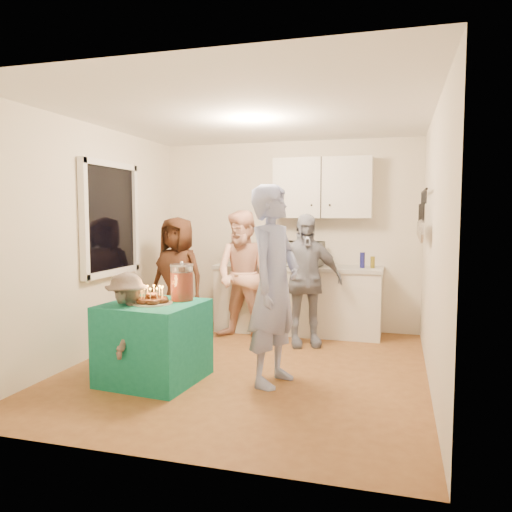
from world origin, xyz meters
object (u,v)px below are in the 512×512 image
(punch_jar, at_px, (182,283))
(woman_back_right, at_px, (304,280))
(microwave, at_px, (300,254))
(child_near_left, at_px, (127,329))
(counter, at_px, (298,301))
(man_birthday, at_px, (274,285))
(woman_back_center, at_px, (244,275))
(woman_back_left, at_px, (178,278))
(party_table, at_px, (154,342))

(punch_jar, distance_m, woman_back_right, 1.74)
(microwave, relative_size, child_near_left, 0.55)
(counter, xyz_separation_m, man_birthday, (0.17, -2.04, 0.51))
(microwave, relative_size, man_birthday, 0.31)
(woman_back_center, bearing_deg, counter, 53.05)
(woman_back_right, height_order, child_near_left, woman_back_right)
(woman_back_left, height_order, child_near_left, woman_back_left)
(counter, height_order, woman_back_center, woman_back_center)
(party_table, bearing_deg, woman_back_left, 106.72)
(microwave, distance_m, woman_back_left, 1.65)
(microwave, distance_m, woman_back_center, 0.85)
(counter, relative_size, woman_back_left, 1.40)
(microwave, xyz_separation_m, party_table, (-0.98, -2.29, -0.69))
(punch_jar, xyz_separation_m, woman_back_center, (0.16, 1.55, -0.11))
(woman_back_left, bearing_deg, child_near_left, -70.84)
(woman_back_right, bearing_deg, man_birthday, -112.95)
(counter, bearing_deg, microwave, 0.00)
(man_birthday, xyz_separation_m, woman_back_right, (0.03, 1.41, -0.14))
(counter, bearing_deg, woman_back_left, -153.30)
(woman_back_center, relative_size, child_near_left, 1.55)
(party_table, bearing_deg, microwave, 66.82)
(microwave, bearing_deg, woman_back_center, -130.27)
(microwave, distance_m, child_near_left, 2.77)
(man_birthday, bearing_deg, counter, 18.66)
(party_table, relative_size, woman_back_left, 0.54)
(woman_back_center, bearing_deg, man_birthday, -52.88)
(party_table, relative_size, man_birthday, 0.45)
(microwave, relative_size, woman_back_right, 0.37)
(woman_back_right, bearing_deg, punch_jar, -144.87)
(counter, bearing_deg, woman_back_right, -72.34)
(counter, distance_m, man_birthday, 2.11)
(woman_back_right, bearing_deg, woman_back_center, 151.51)
(child_near_left, bearing_deg, woman_back_left, 167.80)
(party_table, xyz_separation_m, child_near_left, (-0.19, -0.16, 0.15))
(woman_back_center, relative_size, woman_back_right, 1.03)
(man_birthday, relative_size, child_near_left, 1.77)
(party_table, relative_size, woman_back_center, 0.52)
(woman_back_right, relative_size, child_near_left, 1.51)
(woman_back_right, bearing_deg, party_table, -146.70)
(punch_jar, relative_size, woman_back_left, 0.22)
(punch_jar, distance_m, woman_back_center, 1.56)
(punch_jar, relative_size, man_birthday, 0.18)
(punch_jar, distance_m, man_birthday, 0.92)
(punch_jar, height_order, child_near_left, punch_jar)
(microwave, height_order, woman_back_center, woman_back_center)
(punch_jar, relative_size, woman_back_right, 0.21)
(microwave, height_order, woman_back_right, woman_back_right)
(man_birthday, relative_size, woman_back_right, 1.17)
(woman_back_left, height_order, woman_back_right, woman_back_right)
(microwave, bearing_deg, child_near_left, -107.24)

